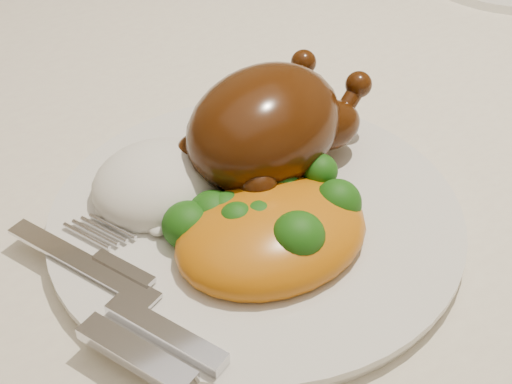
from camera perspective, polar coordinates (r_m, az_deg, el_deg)
dining_table at (r=0.71m, az=4.63°, el=-2.09°), size 1.60×0.90×0.76m
tablecloth at (r=0.67m, az=4.96°, el=2.61°), size 1.73×1.03×0.18m
dinner_plate at (r=0.55m, az=-0.00°, el=-2.15°), size 0.38×0.38×0.01m
roast_chicken at (r=0.56m, az=0.97°, el=5.46°), size 0.19×0.15×0.09m
rice_mound at (r=0.56m, az=-7.76°, el=0.63°), size 0.11×0.10×0.06m
mac_and_cheese at (r=0.51m, az=1.33°, el=-2.72°), size 0.15×0.12×0.06m
cutlery at (r=0.47m, az=-9.97°, el=-9.57°), size 0.08×0.20×0.01m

